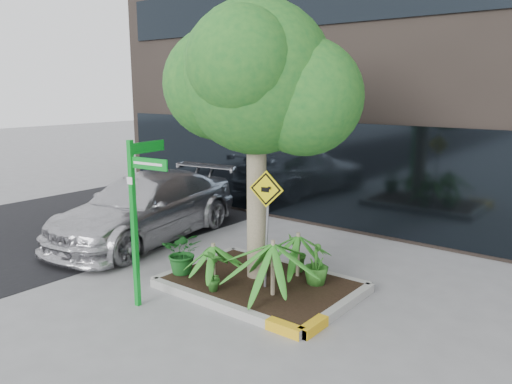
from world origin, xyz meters
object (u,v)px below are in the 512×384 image
Objects in this scene: tree at (257,78)px; street_sign_post at (138,205)px; cattle_sign at (266,209)px; parked_car at (146,207)px.

tree reaches higher than street_sign_post.
tree reaches higher than cattle_sign.
parked_car is (-3.79, 0.58, -2.92)m from tree.
street_sign_post is (-0.91, -1.91, -2.00)m from tree.
tree is at bearing -16.92° from parked_car.
parked_car is 4.38m from cattle_sign.
cattle_sign is at bearing 44.11° from street_sign_post.
parked_car is 2.59× the size of cattle_sign.
cattle_sign is (4.22, -0.87, 0.76)m from parked_car.
street_sign_post is (2.88, -2.49, 0.92)m from parked_car.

